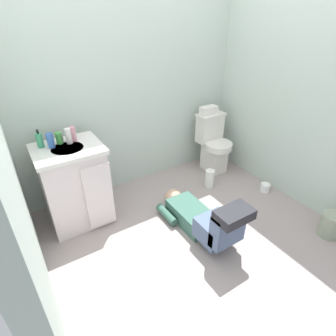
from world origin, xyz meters
name	(u,v)px	position (x,y,z in m)	size (l,w,h in m)	color
ground_plane	(189,229)	(0.00, 0.00, -0.02)	(3.10, 3.18, 0.04)	gray
wall_back	(131,82)	(0.00, 1.13, 1.20)	(2.76, 0.08, 2.40)	#B7C6BC
wall_right	(302,88)	(1.34, 0.00, 1.20)	(0.08, 2.18, 2.40)	#B7C6BC
toilet	(213,144)	(0.95, 0.79, 0.37)	(0.36, 0.46, 0.75)	silver
vanity_cabinet	(75,185)	(-0.86, 0.71, 0.42)	(0.60, 0.53, 0.82)	silver
faucet	(62,137)	(-0.86, 0.86, 0.87)	(0.02, 0.02, 0.10)	silver
person_plumber	(202,218)	(0.07, -0.11, 0.18)	(0.39, 1.06, 0.52)	#33594C
tissue_box	(209,110)	(0.90, 0.88, 0.80)	(0.22, 0.11, 0.10)	silver
soap_dispenser	(40,140)	(-1.05, 0.84, 0.89)	(0.06, 0.06, 0.17)	#3B9765
bottle_blue	(50,141)	(-0.97, 0.78, 0.89)	(0.06, 0.06, 0.13)	#3864B1
bottle_green	(59,138)	(-0.89, 0.83, 0.87)	(0.06, 0.06, 0.11)	green
bottle_white	(68,136)	(-0.81, 0.79, 0.89)	(0.05, 0.05, 0.14)	white
bottle_pink	(73,134)	(-0.77, 0.82, 0.89)	(0.06, 0.06, 0.14)	#D18899
trash_can	(331,225)	(1.08, -0.79, 0.12)	(0.19, 0.19, 0.24)	gray
paper_towel_roll	(210,178)	(0.65, 0.47, 0.11)	(0.11, 0.11, 0.22)	white
toilet_paper_roll	(265,188)	(1.14, 0.03, 0.05)	(0.11, 0.11, 0.10)	white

